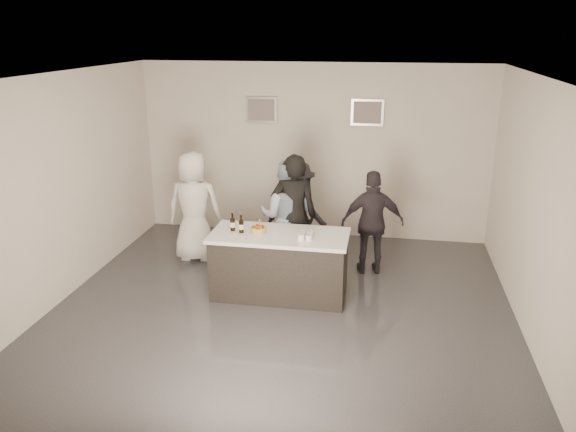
% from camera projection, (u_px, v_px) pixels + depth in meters
% --- Properties ---
extents(floor, '(6.00, 6.00, 0.00)m').
position_uv_depth(floor, '(281.00, 311.00, 7.37)').
color(floor, '#3D3D42').
rests_on(floor, ground).
extents(ceiling, '(6.00, 6.00, 0.00)m').
position_uv_depth(ceiling, '(280.00, 77.00, 6.42)').
color(ceiling, white).
extents(wall_back, '(6.00, 0.04, 3.00)m').
position_uv_depth(wall_back, '(313.00, 152.00, 9.69)').
color(wall_back, silver).
rests_on(wall_back, ground).
extents(wall_front, '(6.00, 0.04, 3.00)m').
position_uv_depth(wall_front, '(205.00, 321.00, 4.09)').
color(wall_front, silver).
rests_on(wall_front, ground).
extents(wall_left, '(0.04, 6.00, 3.00)m').
position_uv_depth(wall_left, '(58.00, 190.00, 7.39)').
color(wall_left, silver).
rests_on(wall_left, ground).
extents(wall_right, '(0.04, 6.00, 3.00)m').
position_uv_depth(wall_right, '(539.00, 215.00, 6.40)').
color(wall_right, silver).
rests_on(wall_right, ground).
extents(picture_left, '(0.54, 0.04, 0.44)m').
position_uv_depth(picture_left, '(261.00, 110.00, 9.59)').
color(picture_left, '#B2B2B7').
rests_on(picture_left, wall_back).
extents(picture_right, '(0.54, 0.04, 0.44)m').
position_uv_depth(picture_right, '(367.00, 112.00, 9.30)').
color(picture_right, '#B2B2B7').
rests_on(picture_right, wall_back).
extents(bar_counter, '(1.86, 0.86, 0.90)m').
position_uv_depth(bar_counter, '(280.00, 265.00, 7.69)').
color(bar_counter, white).
rests_on(bar_counter, ground).
extents(cake, '(0.21, 0.21, 0.07)m').
position_uv_depth(cake, '(259.00, 230.00, 7.57)').
color(cake, gold).
rests_on(cake, bar_counter).
extents(beer_bottle_a, '(0.07, 0.07, 0.26)m').
position_uv_depth(beer_bottle_a, '(233.00, 221.00, 7.63)').
color(beer_bottle_a, black).
rests_on(beer_bottle_a, bar_counter).
extents(beer_bottle_b, '(0.07, 0.07, 0.26)m').
position_uv_depth(beer_bottle_b, '(241.00, 224.00, 7.55)').
color(beer_bottle_b, black).
rests_on(beer_bottle_b, bar_counter).
extents(tumbler_cluster, '(0.19, 0.30, 0.08)m').
position_uv_depth(tumbler_cluster, '(306.00, 235.00, 7.40)').
color(tumbler_cluster, orange).
rests_on(tumbler_cluster, bar_counter).
extents(candles, '(0.24, 0.08, 0.01)m').
position_uv_depth(candles, '(250.00, 239.00, 7.36)').
color(candles, pink).
rests_on(candles, bar_counter).
extents(person_main_black, '(0.74, 0.56, 1.85)m').
position_uv_depth(person_main_black, '(294.00, 216.00, 8.19)').
color(person_main_black, black).
rests_on(person_main_black, ground).
extents(person_main_blue, '(0.85, 0.67, 1.72)m').
position_uv_depth(person_main_blue, '(287.00, 216.00, 8.36)').
color(person_main_blue, '#98ADC7').
rests_on(person_main_blue, ground).
extents(person_guest_left, '(0.90, 0.62, 1.75)m').
position_uv_depth(person_guest_left, '(194.00, 207.00, 8.77)').
color(person_guest_left, white).
rests_on(person_guest_left, ground).
extents(person_guest_right, '(0.98, 0.53, 1.58)m').
position_uv_depth(person_guest_right, '(373.00, 223.00, 8.31)').
color(person_guest_right, '#2E2931').
rests_on(person_guest_right, ground).
extents(person_guest_back, '(1.15, 0.85, 1.60)m').
position_uv_depth(person_guest_back, '(297.00, 211.00, 8.80)').
color(person_guest_back, black).
rests_on(person_guest_back, ground).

